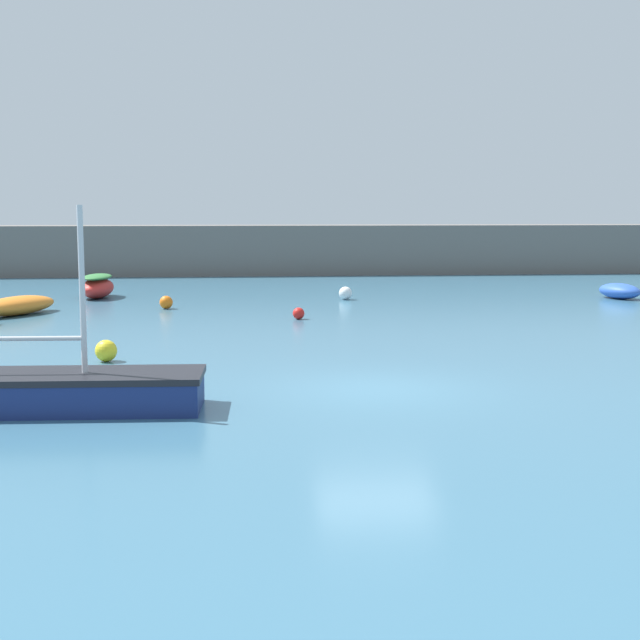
{
  "coord_description": "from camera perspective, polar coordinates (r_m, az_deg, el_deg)",
  "views": [
    {
      "loc": [
        -2.88,
        -17.91,
        3.73
      ],
      "look_at": [
        -0.46,
        7.48,
        0.51
      ],
      "focal_mm": 50.0,
      "sensor_mm": 36.0,
      "label": 1
    }
  ],
  "objects": [
    {
      "name": "mooring_buoy_yellow",
      "position": [
        22.3,
        -13.53,
        -1.93
      ],
      "size": [
        0.54,
        0.54,
        0.54
      ],
      "primitive_type": "sphere",
      "color": "yellow",
      "rests_on": "ground_plane"
    },
    {
      "name": "ground_plane",
      "position": [
        18.54,
        3.63,
        -4.73
      ],
      "size": [
        120.0,
        120.0,
        0.2
      ],
      "primitive_type": "cube",
      "color": "#38667F"
    },
    {
      "name": "sailboat_short_mast",
      "position": [
        17.07,
        -14.79,
        -4.38
      ],
      "size": [
        4.45,
        1.79,
        3.78
      ],
      "rotation": [
        0.0,
        0.0,
        6.24
      ],
      "color": "navy",
      "rests_on": "ground_plane"
    },
    {
      "name": "open_tender_yellow",
      "position": [
        32.93,
        -18.8,
        0.89
      ],
      "size": [
        2.84,
        3.68,
        0.65
      ],
      "rotation": [
        0.0,
        0.0,
        1.06
      ],
      "color": "orange",
      "rests_on": "ground_plane"
    },
    {
      "name": "mooring_buoy_red",
      "position": [
        29.93,
        -1.38,
        0.43
      ],
      "size": [
        0.4,
        0.4,
        0.4
      ],
      "primitive_type": "sphere",
      "color": "red",
      "rests_on": "ground_plane"
    },
    {
      "name": "harbor_breakwater",
      "position": [
        50.44,
        -2.16,
        4.52
      ],
      "size": [
        57.24,
        3.23,
        2.76
      ],
      "primitive_type": "cube",
      "color": "#66605B",
      "rests_on": "ground_plane"
    },
    {
      "name": "mooring_buoy_white",
      "position": [
        36.3,
        1.64,
        1.73
      ],
      "size": [
        0.54,
        0.54,
        0.54
      ],
      "primitive_type": "sphere",
      "color": "white",
      "rests_on": "ground_plane"
    },
    {
      "name": "rowboat_with_red_cover",
      "position": [
        38.16,
        -14.06,
        2.13
      ],
      "size": [
        1.43,
        2.91,
        0.99
      ],
      "rotation": [
        0.0,
        0.0,
        1.5
      ],
      "color": "red",
      "rests_on": "ground_plane"
    },
    {
      "name": "dinghy_near_pier",
      "position": [
        38.7,
        18.63,
        1.77
      ],
      "size": [
        1.76,
        2.31,
        0.64
      ],
      "rotation": [
        0.0,
        0.0,
        1.92
      ],
      "color": "#2D56B7",
      "rests_on": "ground_plane"
    },
    {
      "name": "mooring_buoy_orange",
      "position": [
        33.46,
        -9.82,
        1.12
      ],
      "size": [
        0.49,
        0.49,
        0.49
      ],
      "primitive_type": "sphere",
      "color": "orange",
      "rests_on": "ground_plane"
    }
  ]
}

